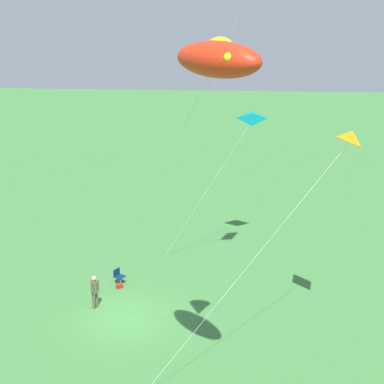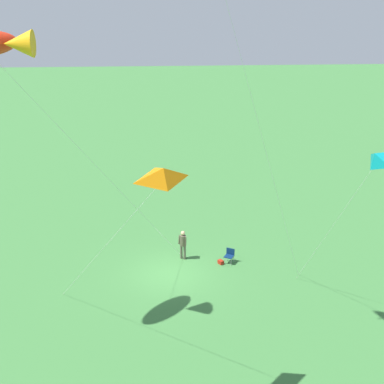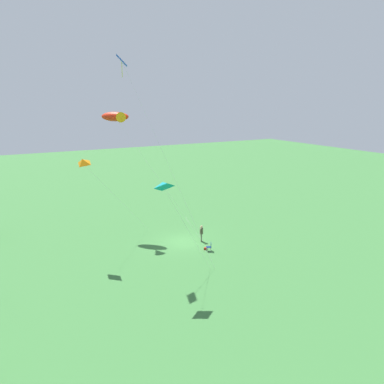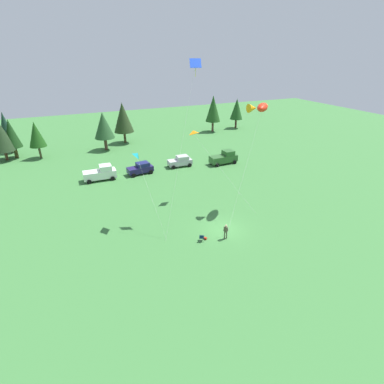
{
  "view_description": "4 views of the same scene",
  "coord_description": "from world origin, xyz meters",
  "px_view_note": "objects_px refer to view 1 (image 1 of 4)",
  "views": [
    {
      "loc": [
        21.93,
        5.1,
        13.8
      ],
      "look_at": [
        -2.64,
        2.97,
        5.55
      ],
      "focal_mm": 50.0,
      "sensor_mm": 36.0,
      "label": 1
    },
    {
      "loc": [
        0.48,
        25.53,
        14.67
      ],
      "look_at": [
        -0.99,
        3.11,
        5.95
      ],
      "focal_mm": 50.0,
      "sensor_mm": 36.0,
      "label": 2
    },
    {
      "loc": [
        -32.35,
        16.92,
        14.24
      ],
      "look_at": [
        -1.75,
        -0.0,
        5.71
      ],
      "focal_mm": 35.0,
      "sensor_mm": 36.0,
      "label": 3
    },
    {
      "loc": [
        -15.2,
        -25.4,
        18.72
      ],
      "look_at": [
        -2.83,
        2.84,
        4.1
      ],
      "focal_mm": 28.0,
      "sensor_mm": 36.0,
      "label": 4
    }
  ],
  "objects_px": {
    "folding_chair": "(118,275)",
    "kite_large_fish": "(218,59)",
    "kite_delta_teal": "(252,118)",
    "backpack_on_grass": "(120,286)",
    "kite_delta_orange": "(352,137)",
    "person_kite_flyer": "(95,289)"
  },
  "relations": [
    {
      "from": "backpack_on_grass",
      "to": "kite_delta_teal",
      "type": "relative_size",
      "value": 0.04
    },
    {
      "from": "person_kite_flyer",
      "to": "kite_delta_teal",
      "type": "height_order",
      "value": "kite_delta_teal"
    },
    {
      "from": "kite_delta_orange",
      "to": "kite_delta_teal",
      "type": "bearing_deg",
      "value": -155.6
    },
    {
      "from": "folding_chair",
      "to": "kite_delta_orange",
      "type": "height_order",
      "value": "kite_delta_orange"
    },
    {
      "from": "person_kite_flyer",
      "to": "folding_chair",
      "type": "relative_size",
      "value": 2.12
    },
    {
      "from": "kite_delta_orange",
      "to": "kite_delta_teal",
      "type": "xyz_separation_m",
      "value": [
        -8.36,
        -3.79,
        -0.83
      ]
    },
    {
      "from": "backpack_on_grass",
      "to": "kite_delta_teal",
      "type": "height_order",
      "value": "kite_delta_teal"
    },
    {
      "from": "kite_large_fish",
      "to": "person_kite_flyer",
      "type": "bearing_deg",
      "value": -140.55
    },
    {
      "from": "backpack_on_grass",
      "to": "kite_delta_orange",
      "type": "distance_m",
      "value": 14.26
    },
    {
      "from": "folding_chair",
      "to": "kite_large_fish",
      "type": "relative_size",
      "value": 0.06
    },
    {
      "from": "person_kite_flyer",
      "to": "kite_delta_teal",
      "type": "relative_size",
      "value": 0.2
    },
    {
      "from": "person_kite_flyer",
      "to": "kite_large_fish",
      "type": "bearing_deg",
      "value": -19.78
    },
    {
      "from": "folding_chair",
      "to": "kite_large_fish",
      "type": "distance_m",
      "value": 16.72
    },
    {
      "from": "person_kite_flyer",
      "to": "kite_delta_orange",
      "type": "relative_size",
      "value": 0.18
    },
    {
      "from": "kite_delta_orange",
      "to": "kite_delta_teal",
      "type": "distance_m",
      "value": 9.21
    },
    {
      "from": "backpack_on_grass",
      "to": "kite_large_fish",
      "type": "height_order",
      "value": "kite_large_fish"
    },
    {
      "from": "kite_large_fish",
      "to": "kite_delta_orange",
      "type": "relative_size",
      "value": 1.39
    },
    {
      "from": "backpack_on_grass",
      "to": "kite_large_fish",
      "type": "distance_m",
      "value": 16.64
    },
    {
      "from": "backpack_on_grass",
      "to": "kite_delta_orange",
      "type": "bearing_deg",
      "value": 73.08
    },
    {
      "from": "kite_delta_teal",
      "to": "backpack_on_grass",
      "type": "bearing_deg",
      "value": -53.0
    },
    {
      "from": "folding_chair",
      "to": "backpack_on_grass",
      "type": "bearing_deg",
      "value": -44.53
    },
    {
      "from": "folding_chair",
      "to": "kite_delta_orange",
      "type": "xyz_separation_m",
      "value": [
        3.74,
        10.75,
        8.6
      ]
    }
  ]
}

